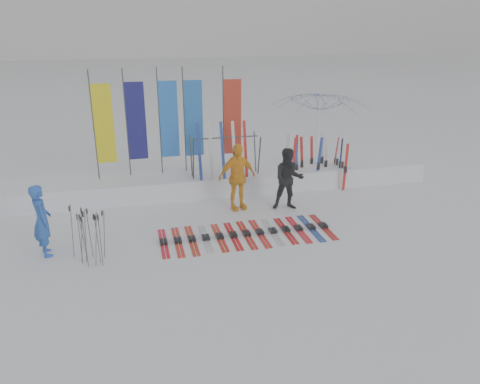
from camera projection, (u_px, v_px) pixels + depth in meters
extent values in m
plane|color=white|center=(248.00, 258.00, 10.61)|extent=(120.00, 120.00, 0.00)
cube|color=white|center=(212.00, 181.00, 14.70)|extent=(14.00, 1.60, 0.60)
imported|color=#1F4EB5|center=(42.00, 220.00, 10.48)|extent=(0.58, 0.71, 1.69)
imported|color=black|center=(288.00, 179.00, 13.07)|extent=(0.97, 0.82, 1.77)
imported|color=#FBA410|center=(237.00, 177.00, 13.04)|extent=(1.19, 0.69, 1.90)
imported|color=white|center=(318.00, 134.00, 15.69)|extent=(3.66, 3.71, 2.94)
cube|color=red|center=(164.00, 242.00, 11.26)|extent=(0.17, 1.61, 0.07)
cube|color=red|center=(178.00, 241.00, 11.34)|extent=(0.17, 1.67, 0.07)
cube|color=red|center=(192.00, 239.00, 11.41)|extent=(0.17, 1.69, 0.07)
cube|color=#B5B9BD|center=(206.00, 238.00, 11.49)|extent=(0.17, 1.57, 0.07)
cube|color=#B5220E|center=(220.00, 236.00, 11.56)|extent=(0.17, 1.62, 0.07)
cube|color=red|center=(233.00, 235.00, 11.64)|extent=(0.17, 1.63, 0.07)
cube|color=#B6170E|center=(246.00, 234.00, 11.71)|extent=(0.17, 1.67, 0.07)
cube|color=red|center=(260.00, 232.00, 11.79)|extent=(0.17, 1.69, 0.07)
cube|color=#B6B8BD|center=(273.00, 231.00, 11.86)|extent=(0.17, 1.66, 0.07)
cube|color=#B10E0F|center=(286.00, 230.00, 11.94)|extent=(0.17, 1.58, 0.07)
cube|color=red|center=(298.00, 228.00, 12.01)|extent=(0.17, 1.65, 0.07)
cube|color=navy|center=(311.00, 227.00, 12.09)|extent=(0.17, 1.67, 0.07)
cube|color=#B0100E|center=(323.00, 226.00, 12.16)|extent=(0.17, 1.62, 0.07)
cylinder|color=#595B60|center=(96.00, 239.00, 10.13)|extent=(0.14, 0.16, 1.21)
cylinder|color=#595B60|center=(100.00, 240.00, 10.13)|extent=(0.02, 0.14, 1.19)
cylinder|color=#595B60|center=(84.00, 242.00, 9.97)|extent=(0.08, 0.11, 1.23)
cylinder|color=#595B60|center=(97.00, 238.00, 10.24)|extent=(0.06, 0.11, 1.14)
cylinder|color=#595B60|center=(80.00, 239.00, 10.10)|extent=(0.04, 0.13, 1.23)
cylinder|color=#595B60|center=(104.00, 235.00, 10.36)|extent=(0.11, 0.08, 1.19)
cylinder|color=#595B60|center=(82.00, 238.00, 10.25)|extent=(0.14, 0.04, 1.15)
cylinder|color=#595B60|center=(72.00, 231.00, 10.48)|extent=(0.07, 0.12, 1.25)
cylinder|color=#595B60|center=(84.00, 233.00, 10.38)|extent=(0.04, 0.05, 1.25)
cylinder|color=#595B60|center=(86.00, 236.00, 10.27)|extent=(0.09, 0.09, 1.21)
cylinder|color=#595B60|center=(90.00, 233.00, 10.37)|extent=(0.04, 0.13, 1.24)
cylinder|color=#383A3F|center=(94.00, 126.00, 13.41)|extent=(0.04, 0.04, 3.20)
cube|color=yellow|center=(104.00, 124.00, 13.46)|extent=(0.55, 0.03, 2.30)
cylinder|color=#383A3F|center=(127.00, 124.00, 13.77)|extent=(0.04, 0.04, 3.20)
cube|color=#0D0E5B|center=(136.00, 121.00, 13.82)|extent=(0.55, 0.03, 2.30)
cylinder|color=#383A3F|center=(160.00, 122.00, 14.02)|extent=(0.04, 0.04, 3.20)
cube|color=blue|center=(169.00, 120.00, 14.07)|extent=(0.55, 0.03, 2.30)
cylinder|color=#383A3F|center=(184.00, 121.00, 14.16)|extent=(0.04, 0.04, 3.20)
cube|color=#175CB2|center=(194.00, 119.00, 14.20)|extent=(0.55, 0.03, 2.30)
cylinder|color=#383A3F|center=(223.00, 119.00, 14.38)|extent=(0.04, 0.04, 3.20)
cube|color=#AD2512|center=(233.00, 117.00, 14.42)|extent=(0.55, 0.03, 2.30)
cylinder|color=#383A3F|center=(193.00, 160.00, 13.65)|extent=(0.04, 0.30, 1.23)
cylinder|color=#383A3F|center=(191.00, 155.00, 14.10)|extent=(0.04, 0.30, 1.23)
cylinder|color=#383A3F|center=(259.00, 156.00, 14.08)|extent=(0.04, 0.30, 1.23)
cylinder|color=#383A3F|center=(255.00, 151.00, 14.54)|extent=(0.04, 0.30, 1.23)
cylinder|color=#383A3F|center=(225.00, 138.00, 13.90)|extent=(2.00, 0.04, 0.04)
cube|color=red|center=(312.00, 159.00, 15.41)|extent=(0.09, 0.03, 1.52)
cube|color=silver|center=(337.00, 159.00, 15.18)|extent=(0.09, 0.04, 1.62)
cube|color=red|center=(346.00, 167.00, 14.54)|extent=(0.09, 0.03, 1.52)
cube|color=silver|center=(326.00, 161.00, 15.07)|extent=(0.09, 0.04, 1.57)
cube|color=silver|center=(322.00, 157.00, 15.32)|extent=(0.09, 0.04, 1.67)
cube|color=navy|center=(318.00, 163.00, 14.68)|extent=(0.09, 0.03, 1.67)
cube|color=red|center=(302.00, 161.00, 15.00)|extent=(0.09, 0.04, 1.61)
cube|color=red|center=(336.00, 159.00, 15.41)|extent=(0.09, 0.03, 1.50)
cube|color=navy|center=(341.00, 162.00, 14.97)|extent=(0.09, 0.04, 1.58)
cube|color=silver|center=(342.00, 162.00, 14.85)|extent=(0.09, 0.05, 1.64)
cube|color=silver|center=(287.00, 159.00, 15.17)|extent=(0.09, 0.02, 1.65)
cube|color=navy|center=(297.00, 166.00, 14.77)|extent=(0.09, 0.03, 1.49)
cube|color=red|center=(294.00, 163.00, 14.71)|extent=(0.09, 0.04, 1.68)
cube|color=red|center=(296.00, 159.00, 15.17)|extent=(0.09, 0.03, 1.63)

